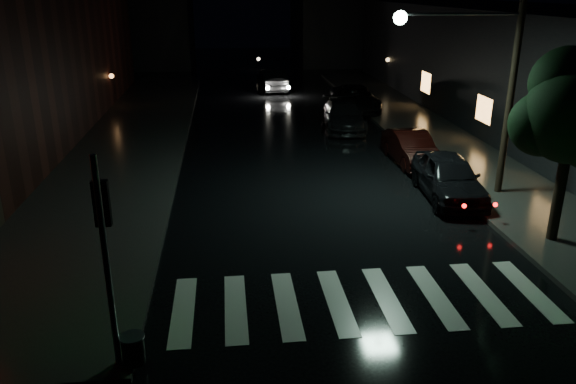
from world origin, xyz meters
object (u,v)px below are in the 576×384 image
object	(u,v)px
parked_car_c	(343,115)
oncoming_car	(272,80)
parked_car_a	(448,177)
parked_car_d	(355,99)
parked_car_b	(411,148)

from	to	relation	value
parked_car_c	oncoming_car	bearing A→B (deg)	107.11
oncoming_car	parked_car_c	bearing A→B (deg)	98.51
parked_car_a	parked_car_d	world-z (taller)	parked_car_a
parked_car_c	parked_car_d	xyz separation A→B (m)	(1.58, 4.23, 0.04)
parked_car_a	parked_car_c	xyz separation A→B (m)	(-1.58, 10.51, -0.06)
parked_car_b	oncoming_car	bearing A→B (deg)	102.15
parked_car_a	parked_car_c	world-z (taller)	parked_car_a
parked_car_a	parked_car_d	distance (m)	14.74
parked_car_d	parked_car_a	bearing A→B (deg)	-87.38
parked_car_c	parked_car_d	world-z (taller)	parked_car_d
parked_car_c	oncoming_car	xyz separation A→B (m)	(-2.72, 11.95, 0.06)
parked_car_a	parked_car_c	bearing A→B (deg)	102.86
parked_car_b	oncoming_car	xyz separation A→B (m)	(-4.30, 18.34, 0.09)
parked_car_a	parked_car_c	distance (m)	10.62
parked_car_c	parked_car_b	bearing A→B (deg)	-71.84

